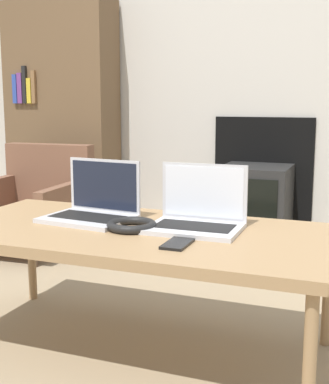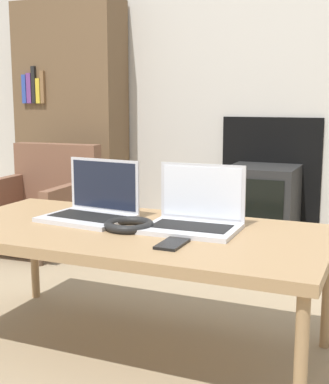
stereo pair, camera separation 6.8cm
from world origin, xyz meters
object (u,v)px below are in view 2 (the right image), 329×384
laptop_left (93,206)px  laptop_right (195,215)px  headphones (129,225)px  phone (172,244)px  tv (262,204)px  armchair (42,200)px

laptop_left → laptop_right: 0.41m
laptop_left → headphones: 0.23m
phone → laptop_left: bearing=150.8°
phone → tv: (-0.12, 1.79, -0.21)m
headphones → armchair: (-1.15, 1.08, -0.19)m
armchair → headphones: bearing=-46.6°
laptop_left → laptop_right: (0.41, 0.00, 0.00)m
laptop_left → laptop_right: bearing=6.3°
headphones → armchair: armchair is taller
laptop_right → phone: (0.01, -0.23, -0.04)m
armchair → laptop_left: bearing=-49.4°
tv → phone: bearing=-86.0°
headphones → phone: 0.25m
headphones → tv: (0.09, 1.66, -0.22)m
phone → armchair: 1.83m
headphones → laptop_left: bearing=154.0°
armchair → tv: bearing=21.7°
laptop_right → tv: (-0.12, 1.56, -0.25)m
laptop_right → headphones: 0.23m
headphones → phone: (0.21, -0.13, -0.01)m
laptop_right → headphones: size_ratio=1.83×
laptop_left → phone: laptop_left is taller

